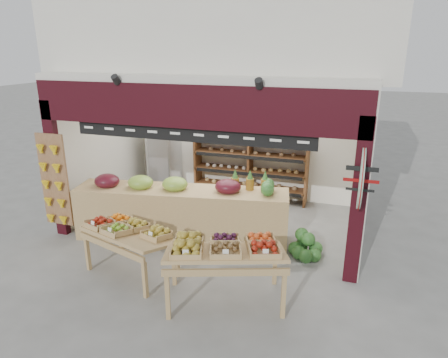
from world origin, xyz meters
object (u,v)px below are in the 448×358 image
back_shelving (250,155)px  refrigerator (164,159)px  mid_counter (181,212)px  display_table_right (225,249)px  display_table_left (127,231)px  cardboard_stack (153,204)px  watermelon_pile (305,247)px

back_shelving → refrigerator: back_shelving is taller
mid_counter → display_table_right: size_ratio=2.15×
mid_counter → display_table_left: mid_counter is taller
cardboard_stack → mid_counter: mid_counter is taller
refrigerator → mid_counter: size_ratio=0.42×
display_table_left → mid_counter: bearing=76.5°
display_table_right → mid_counter: bearing=130.8°
mid_counter → display_table_left: (-0.33, -1.38, 0.18)m
cardboard_stack → watermelon_pile: (3.46, -0.87, -0.05)m
display_table_left → watermelon_pile: 3.10m
refrigerator → watermelon_pile: bearing=-28.7°
back_shelving → display_table_right: size_ratio=1.45×
refrigerator → display_table_left: bearing=-70.1°
cardboard_stack → display_table_left: size_ratio=0.58×
mid_counter → watermelon_pile: 2.42m
refrigerator → mid_counter: bearing=-55.1°
display_table_left → back_shelving: bearing=74.8°
back_shelving → display_table_left: 4.02m
back_shelving → display_table_right: bearing=-80.2°
refrigerator → mid_counter: refrigerator is taller
refrigerator → display_table_left: size_ratio=1.04×
mid_counter → watermelon_pile: bearing=0.1°
cardboard_stack → mid_counter: size_ratio=0.23×
back_shelving → watermelon_pile: 3.13m
back_shelving → mid_counter: back_shelving is taller
refrigerator → display_table_left: 3.93m
back_shelving → display_table_left: (-1.05, -3.86, -0.39)m
mid_counter → refrigerator: bearing=122.2°
cardboard_stack → back_shelving: bearing=41.9°
refrigerator → mid_counter: 2.82m
back_shelving → cardboard_stack: bearing=-138.1°
cardboard_stack → watermelon_pile: cardboard_stack is taller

